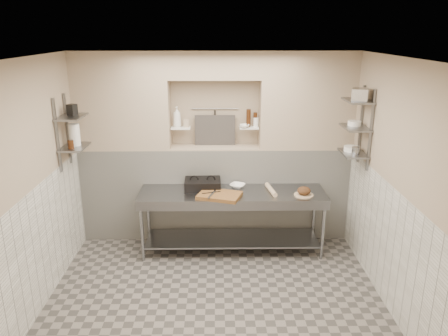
{
  "coord_description": "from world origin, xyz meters",
  "views": [
    {
      "loc": [
        0.04,
        -4.51,
        3.07
      ],
      "look_at": [
        0.12,
        0.9,
        1.35
      ],
      "focal_mm": 35.0,
      "sensor_mm": 36.0,
      "label": 1
    }
  ],
  "objects_px": {
    "cutting_board": "(220,195)",
    "bottle_soap": "(177,117)",
    "panini_press": "(203,184)",
    "bread_loaf": "(304,191)",
    "bowl_alcove": "(244,126)",
    "prep_table": "(232,210)",
    "mixing_bowl": "(238,186)",
    "rolling_pin": "(271,190)",
    "jug_left": "(74,135)"
  },
  "relations": [
    {
      "from": "prep_table",
      "to": "jug_left",
      "type": "height_order",
      "value": "jug_left"
    },
    {
      "from": "mixing_bowl",
      "to": "bread_loaf",
      "type": "height_order",
      "value": "bread_loaf"
    },
    {
      "from": "panini_press",
      "to": "bowl_alcove",
      "type": "relative_size",
      "value": 3.55
    },
    {
      "from": "mixing_bowl",
      "to": "jug_left",
      "type": "bearing_deg",
      "value": -172.14
    },
    {
      "from": "rolling_pin",
      "to": "jug_left",
      "type": "xyz_separation_m",
      "value": [
        -2.62,
        -0.11,
        0.82
      ]
    },
    {
      "from": "bottle_soap",
      "to": "rolling_pin",
      "type": "bearing_deg",
      "value": -22.7
    },
    {
      "from": "panini_press",
      "to": "bottle_soap",
      "type": "relative_size",
      "value": 1.72
    },
    {
      "from": "panini_press",
      "to": "rolling_pin",
      "type": "bearing_deg",
      "value": -9.52
    },
    {
      "from": "prep_table",
      "to": "jug_left",
      "type": "distance_m",
      "value": 2.36
    },
    {
      "from": "cutting_board",
      "to": "jug_left",
      "type": "height_order",
      "value": "jug_left"
    },
    {
      "from": "rolling_pin",
      "to": "jug_left",
      "type": "bearing_deg",
      "value": -177.68
    },
    {
      "from": "panini_press",
      "to": "bread_loaf",
      "type": "height_order",
      "value": "panini_press"
    },
    {
      "from": "bowl_alcove",
      "to": "jug_left",
      "type": "xyz_separation_m",
      "value": [
        -2.27,
        -0.61,
        0.02
      ]
    },
    {
      "from": "cutting_board",
      "to": "bottle_soap",
      "type": "distance_m",
      "value": 1.35
    },
    {
      "from": "prep_table",
      "to": "cutting_board",
      "type": "relative_size",
      "value": 4.68
    },
    {
      "from": "rolling_pin",
      "to": "bowl_alcove",
      "type": "bearing_deg",
      "value": 125.06
    },
    {
      "from": "mixing_bowl",
      "to": "jug_left",
      "type": "distance_m",
      "value": 2.34
    },
    {
      "from": "cutting_board",
      "to": "bottle_soap",
      "type": "relative_size",
      "value": 1.86
    },
    {
      "from": "prep_table",
      "to": "cutting_board",
      "type": "xyz_separation_m",
      "value": [
        -0.18,
        -0.17,
        0.28
      ]
    },
    {
      "from": "panini_press",
      "to": "bread_loaf",
      "type": "distance_m",
      "value": 1.42
    },
    {
      "from": "bowl_alcove",
      "to": "jug_left",
      "type": "bearing_deg",
      "value": -164.96
    },
    {
      "from": "panini_press",
      "to": "cutting_board",
      "type": "bearing_deg",
      "value": -55.19
    },
    {
      "from": "rolling_pin",
      "to": "bottle_soap",
      "type": "relative_size",
      "value": 1.47
    },
    {
      "from": "panini_press",
      "to": "mixing_bowl",
      "type": "height_order",
      "value": "panini_press"
    },
    {
      "from": "bowl_alcove",
      "to": "prep_table",
      "type": "bearing_deg",
      "value": -109.96
    },
    {
      "from": "panini_press",
      "to": "bottle_soap",
      "type": "xyz_separation_m",
      "value": [
        -0.37,
        0.42,
        0.89
      ]
    },
    {
      "from": "bottle_soap",
      "to": "jug_left",
      "type": "height_order",
      "value": "bottle_soap"
    },
    {
      "from": "bread_loaf",
      "to": "bowl_alcove",
      "type": "xyz_separation_m",
      "value": [
        -0.79,
        0.65,
        0.76
      ]
    },
    {
      "from": "bread_loaf",
      "to": "bottle_soap",
      "type": "bearing_deg",
      "value": 158.4
    },
    {
      "from": "bread_loaf",
      "to": "bowl_alcove",
      "type": "bearing_deg",
      "value": 140.69
    },
    {
      "from": "mixing_bowl",
      "to": "bottle_soap",
      "type": "distance_m",
      "value": 1.33
    },
    {
      "from": "rolling_pin",
      "to": "cutting_board",
      "type": "bearing_deg",
      "value": -165.28
    },
    {
      "from": "panini_press",
      "to": "jug_left",
      "type": "bearing_deg",
      "value": -172.82
    },
    {
      "from": "prep_table",
      "to": "panini_press",
      "type": "xyz_separation_m",
      "value": [
        -0.42,
        0.15,
        0.33
      ]
    },
    {
      "from": "panini_press",
      "to": "rolling_pin",
      "type": "distance_m",
      "value": 0.97
    },
    {
      "from": "prep_table",
      "to": "mixing_bowl",
      "type": "distance_m",
      "value": 0.36
    },
    {
      "from": "panini_press",
      "to": "jug_left",
      "type": "xyz_separation_m",
      "value": [
        -1.66,
        -0.25,
        0.79
      ]
    },
    {
      "from": "bottle_soap",
      "to": "prep_table",
      "type": "bearing_deg",
      "value": -35.86
    },
    {
      "from": "prep_table",
      "to": "bread_loaf",
      "type": "distance_m",
      "value": 1.04
    },
    {
      "from": "cutting_board",
      "to": "rolling_pin",
      "type": "xyz_separation_m",
      "value": [
        0.72,
        0.19,
        0.01
      ]
    },
    {
      "from": "prep_table",
      "to": "rolling_pin",
      "type": "bearing_deg",
      "value": 1.55
    },
    {
      "from": "prep_table",
      "to": "jug_left",
      "type": "relative_size",
      "value": 9.04
    },
    {
      "from": "cutting_board",
      "to": "bowl_alcove",
      "type": "height_order",
      "value": "bowl_alcove"
    },
    {
      "from": "rolling_pin",
      "to": "bread_loaf",
      "type": "bearing_deg",
      "value": -18.13
    },
    {
      "from": "prep_table",
      "to": "bowl_alcove",
      "type": "bearing_deg",
      "value": 70.04
    },
    {
      "from": "prep_table",
      "to": "mixing_bowl",
      "type": "relative_size",
      "value": 12.36
    },
    {
      "from": "rolling_pin",
      "to": "bowl_alcove",
      "type": "distance_m",
      "value": 1.01
    },
    {
      "from": "prep_table",
      "to": "bottle_soap",
      "type": "bearing_deg",
      "value": 144.14
    },
    {
      "from": "bottle_soap",
      "to": "bowl_alcove",
      "type": "xyz_separation_m",
      "value": [
        0.98,
        -0.05,
        -0.13
      ]
    },
    {
      "from": "panini_press",
      "to": "rolling_pin",
      "type": "relative_size",
      "value": 1.17
    }
  ]
}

